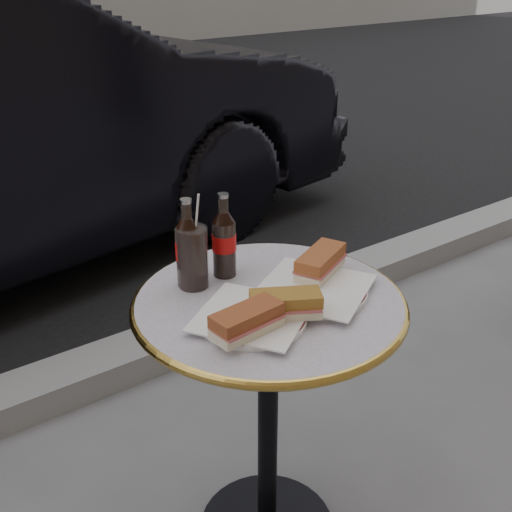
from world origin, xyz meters
TOP-DOWN VIEW (x-y plane):
  - curb at (0.00, 0.90)m, footprint 40.00×0.20m
  - bistro_table at (0.00, 0.00)m, footprint 0.62×0.62m
  - plate_left at (-0.09, -0.05)m, footprint 0.30×0.30m
  - plate_right at (0.10, -0.04)m, footprint 0.31×0.31m
  - sandwich_left_a at (-0.13, -0.10)m, footprint 0.16×0.08m
  - sandwich_left_b at (-0.03, -0.10)m, footprint 0.16×0.13m
  - sandwich_right at (0.16, 0.01)m, footprint 0.17×0.13m
  - cola_bottle_left at (-0.11, 0.17)m, footprint 0.06×0.06m
  - cola_bottle_right at (-0.01, 0.16)m, footprint 0.08×0.08m
  - cola_glass at (-0.10, 0.15)m, footprint 0.09×0.09m

SIDE VIEW (x-z plane):
  - curb at x=0.00m, z-range -0.01..0.11m
  - bistro_table at x=0.00m, z-range 0.00..0.73m
  - plate_left at x=-0.09m, z-range 0.73..0.75m
  - plate_right at x=0.10m, z-range 0.73..0.75m
  - sandwich_left_b at x=-0.03m, z-range 0.75..0.80m
  - sandwich_left_a at x=-0.13m, z-range 0.75..0.80m
  - sandwich_right at x=0.16m, z-range 0.75..0.80m
  - cola_glass at x=-0.10m, z-range 0.73..0.88m
  - cola_bottle_right at x=-0.01m, z-range 0.73..0.94m
  - cola_bottle_left at x=-0.11m, z-range 0.73..0.95m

